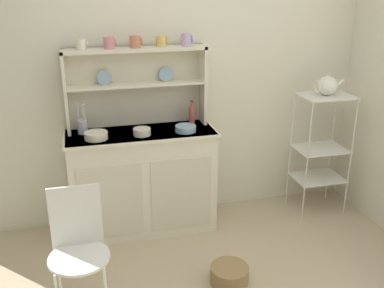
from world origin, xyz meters
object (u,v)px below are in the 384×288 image
floor_basket (229,275)px  jam_bottle (192,115)px  bakers_rack (321,141)px  bowl_mixing_large (96,136)px  utensil_jar (83,126)px  hutch_cabinet (143,180)px  wire_chair (78,242)px  porcelain_teapot (327,86)px  cup_cream_0 (81,45)px  hutch_shelf_unit (136,80)px

floor_basket → jam_bottle: jam_bottle is taller
bakers_rack → bowl_mixing_large: size_ratio=6.11×
jam_bottle → utensil_jar: bearing=-179.4°
bowl_mixing_large → hutch_cabinet: bearing=12.1°
wire_chair → porcelain_teapot: 2.33m
bakers_rack → jam_bottle: bearing=172.7°
cup_cream_0 → bowl_mixing_large: size_ratio=0.51×
hutch_shelf_unit → utensil_jar: (-0.43, -0.09, -0.31)m
hutch_shelf_unit → bakers_rack: (1.56, -0.22, -0.57)m
hutch_shelf_unit → wire_chair: 1.40m
jam_bottle → bowl_mixing_large: bearing=-168.4°
bakers_rack → bowl_mixing_large: bakers_rack is taller
bakers_rack → porcelain_teapot: bearing=180.0°
cup_cream_0 → jam_bottle: 1.02m
hutch_cabinet → jam_bottle: jam_bottle is taller
bakers_rack → utensil_jar: 2.01m
cup_cream_0 → bowl_mixing_large: 0.67m
wire_chair → floor_basket: wire_chair is taller
hutch_cabinet → floor_basket: 1.05m
wire_chair → utensil_jar: bearing=115.2°
hutch_shelf_unit → porcelain_teapot: (1.56, -0.22, -0.08)m
cup_cream_0 → bowl_mixing_large: cup_cream_0 is taller
utensil_jar → bowl_mixing_large: bearing=-58.9°
hutch_shelf_unit → floor_basket: bearing=-66.0°
porcelain_teapot → hutch_cabinet: bearing=177.9°
hutch_cabinet → hutch_shelf_unit: hutch_shelf_unit is taller
bowl_mixing_large → porcelain_teapot: 1.92m
bakers_rack → floor_basket: bearing=-143.7°
jam_bottle → utensil_jar: utensil_jar is taller
bakers_rack → cup_cream_0: cup_cream_0 is taller
cup_cream_0 → floor_basket: bearing=-49.2°
wire_chair → floor_basket: 1.08m
hutch_shelf_unit → porcelain_teapot: hutch_shelf_unit is taller
jam_bottle → porcelain_teapot: 1.15m
cup_cream_0 → jam_bottle: (0.83, -0.04, -0.59)m
bakers_rack → porcelain_teapot: size_ratio=4.22×
floor_basket → utensil_jar: size_ratio=1.06×
hutch_shelf_unit → floor_basket: hutch_shelf_unit is taller
porcelain_teapot → wire_chair: bearing=-157.4°
hutch_cabinet → bakers_rack: size_ratio=1.11×
wire_chair → bowl_mixing_large: (0.18, 0.85, 0.36)m
wire_chair → floor_basket: size_ratio=3.18×
hutch_cabinet → wire_chair: size_ratio=1.38×
utensil_jar → porcelain_teapot: 2.01m
bowl_mixing_large → jam_bottle: bearing=11.6°
hutch_shelf_unit → cup_cream_0: cup_cream_0 is taller
bowl_mixing_large → jam_bottle: jam_bottle is taller
bowl_mixing_large → porcelain_teapot: size_ratio=0.69×
utensil_jar → porcelain_teapot: porcelain_teapot is taller
bowl_mixing_large → utensil_jar: bearing=121.1°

